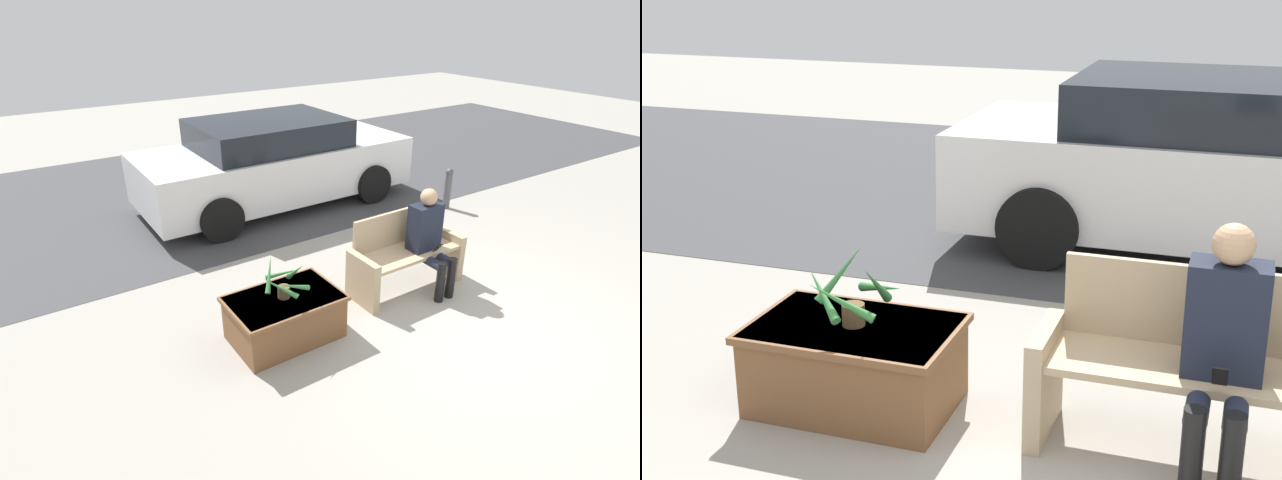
% 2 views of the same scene
% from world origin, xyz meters
% --- Properties ---
extents(ground_plane, '(30.00, 30.00, 0.00)m').
position_xyz_m(ground_plane, '(0.00, 0.00, 0.00)').
color(ground_plane, '#9E998E').
extents(road_surface, '(20.00, 6.00, 0.01)m').
position_xyz_m(road_surface, '(0.00, 5.73, 0.00)').
color(road_surface, '#424244').
rests_on(road_surface, ground_plane).
extents(bench, '(1.42, 0.52, 0.92)m').
position_xyz_m(bench, '(-0.05, 1.02, 0.42)').
color(bench, tan).
rests_on(bench, ground_plane).
extents(person_seated, '(0.37, 0.57, 1.24)m').
position_xyz_m(person_seated, '(0.15, 0.84, 0.68)').
color(person_seated, black).
rests_on(person_seated, ground_plane).
extents(planter_box, '(1.12, 0.74, 0.48)m').
position_xyz_m(planter_box, '(-1.75, 0.91, 0.26)').
color(planter_box, brown).
rests_on(planter_box, ground_plane).
extents(potted_plant, '(0.54, 0.54, 0.40)m').
position_xyz_m(potted_plant, '(-1.75, 0.90, 0.66)').
color(potted_plant, brown).
rests_on(potted_plant, planter_box).
extents(parked_car, '(4.46, 1.98, 1.44)m').
position_xyz_m(parked_car, '(0.01, 4.30, 0.72)').
color(parked_car, silver).
rests_on(parked_car, ground_plane).
extents(bollard_post, '(0.13, 0.13, 0.69)m').
position_xyz_m(bollard_post, '(2.27, 2.51, 0.36)').
color(bollard_post, '#4C4C51').
rests_on(bollard_post, ground_plane).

